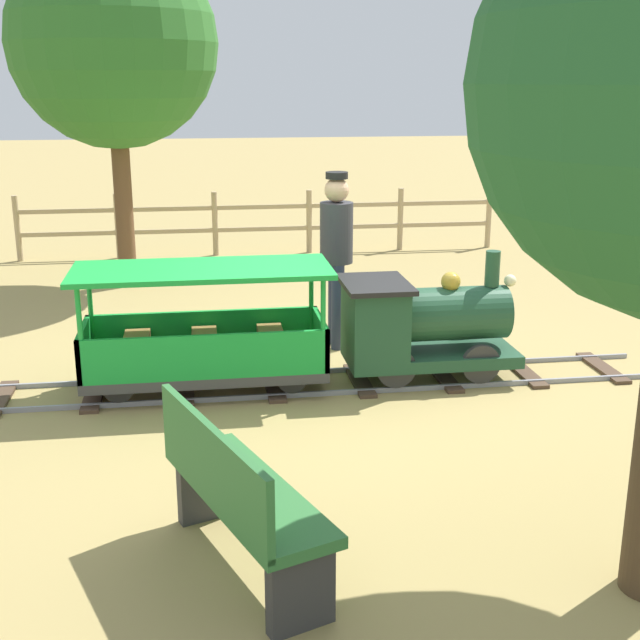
% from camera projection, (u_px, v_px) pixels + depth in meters
% --- Properties ---
extents(ground_plane, '(60.00, 60.00, 0.00)m').
position_uv_depth(ground_plane, '(319.00, 384.00, 6.84)').
color(ground_plane, '#A38C51').
extents(track, '(0.76, 5.70, 0.04)m').
position_uv_depth(track, '(317.00, 382.00, 6.83)').
color(track, gray).
rests_on(track, ground_plane).
extents(locomotive, '(0.72, 1.45, 1.03)m').
position_uv_depth(locomotive, '(420.00, 324.00, 6.82)').
color(locomotive, '#1E472D').
rests_on(locomotive, ground_plane).
extents(passenger_car, '(0.82, 2.00, 0.97)m').
position_uv_depth(passenger_car, '(205.00, 340.00, 6.59)').
color(passenger_car, '#3F3F3F').
rests_on(passenger_car, ground_plane).
extents(conductor_person, '(0.30, 0.30, 1.62)m').
position_uv_depth(conductor_person, '(336.00, 246.00, 7.56)').
color(conductor_person, '#282D47').
rests_on(conductor_person, ground_plane).
extents(park_bench, '(1.36, 0.84, 0.82)m').
position_uv_depth(park_bench, '(238.00, 496.00, 4.14)').
color(park_bench, '#2D6B33').
rests_on(park_bench, ground_plane).
extents(oak_tree_near, '(2.36, 2.36, 3.99)m').
position_uv_depth(oak_tree_near, '(113.00, 44.00, 9.38)').
color(oak_tree_near, brown).
rests_on(oak_tree_near, ground_plane).
extents(fence_section, '(0.08, 6.78, 0.90)m').
position_uv_depth(fence_section, '(262.00, 220.00, 11.81)').
color(fence_section, tan).
rests_on(fence_section, ground_plane).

